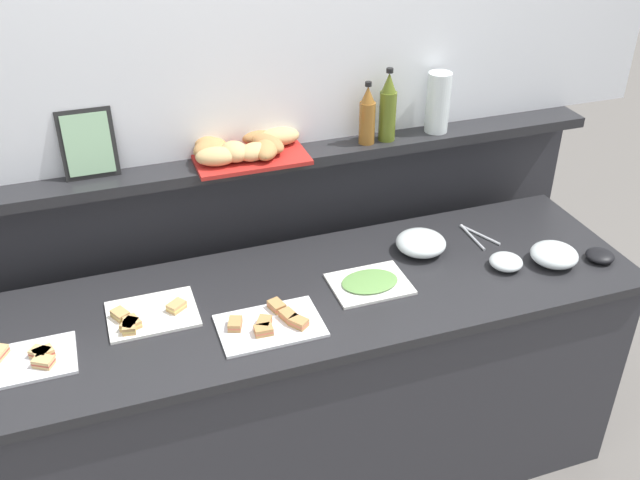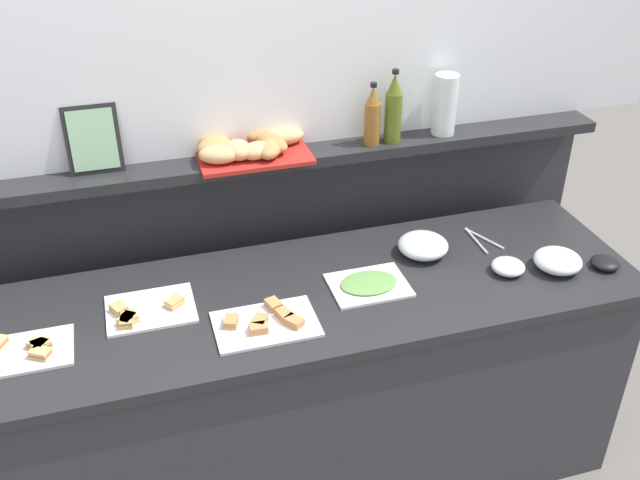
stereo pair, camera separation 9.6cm
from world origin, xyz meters
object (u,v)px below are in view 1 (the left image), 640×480
sandwich_platter_rear (270,324)px  framed_picture (88,144)px  olive_oil_bottle (388,109)px  vinegar_bottle_amber (367,116)px  sandwich_platter_front (24,360)px  serving_tongs (475,235)px  glass_bowl_large (506,262)px  bread_basket (245,148)px  cold_cuts_platter (370,283)px  glass_bowl_small (421,244)px  water_carafe (438,102)px  sandwich_platter_side (148,316)px  glass_bowl_medium (554,255)px  condiment_bowl_dark (600,256)px

sandwich_platter_rear → framed_picture: 0.86m
olive_oil_bottle → vinegar_bottle_amber: bearing=-178.2°
sandwich_platter_front → serving_tongs: sandwich_platter_front is taller
sandwich_platter_rear → glass_bowl_large: size_ratio=2.77×
serving_tongs → bread_basket: size_ratio=0.45×
sandwich_platter_rear → bread_basket: (0.08, 0.58, 0.34)m
sandwich_platter_rear → framed_picture: (-0.44, 0.61, 0.42)m
sandwich_platter_rear → bread_basket: bearing=81.9°
cold_cuts_platter → olive_oil_bottle: bearing=61.8°
glass_bowl_small → water_carafe: water_carafe is taller
sandwich_platter_side → serving_tongs: 1.24m
cold_cuts_platter → water_carafe: size_ratio=1.13×
framed_picture → sandwich_platter_front: bearing=-118.0°
glass_bowl_medium → glass_bowl_small: (-0.41, 0.22, 0.00)m
sandwich_platter_front → framed_picture: framed_picture is taller
glass_bowl_medium → cold_cuts_platter: bearing=172.8°
glass_bowl_medium → serving_tongs: 0.30m
sandwich_platter_front → bread_basket: bread_basket is taller
cold_cuts_platter → framed_picture: framed_picture is taller
cold_cuts_platter → glass_bowl_medium: glass_bowl_medium is taller
sandwich_platter_front → glass_bowl_medium: 1.78m
cold_cuts_platter → glass_bowl_large: (0.50, -0.06, 0.01)m
sandwich_platter_front → glass_bowl_large: (1.60, -0.02, 0.01)m
olive_oil_bottle → water_carafe: 0.21m
vinegar_bottle_amber → framed_picture: bearing=176.9°
framed_picture → bread_basket: bearing=-3.8°
framed_picture → glass_bowl_medium: bearing=-21.6°
glass_bowl_medium → olive_oil_bottle: 0.80m
vinegar_bottle_amber → framed_picture: 0.99m
sandwich_platter_front → glass_bowl_medium: (1.78, -0.05, 0.02)m
sandwich_platter_rear → framed_picture: framed_picture is taller
sandwich_platter_front → serving_tongs: bearing=6.9°
sandwich_platter_rear → condiment_bowl_dark: (1.22, -0.02, 0.01)m
sandwich_platter_side → framed_picture: size_ratio=1.20×
glass_bowl_small → condiment_bowl_dark: glass_bowl_small is taller
sandwich_platter_front → water_carafe: (1.57, 0.50, 0.42)m
condiment_bowl_dark → framed_picture: 1.83m
sandwich_platter_front → olive_oil_bottle: olive_oil_bottle is taller
serving_tongs → bread_basket: 0.92m
cold_cuts_platter → condiment_bowl_dark: size_ratio=2.59×
condiment_bowl_dark → olive_oil_bottle: olive_oil_bottle is taller
sandwich_platter_rear → vinegar_bottle_amber: size_ratio=1.38×
cold_cuts_platter → glass_bowl_large: bearing=-6.5°
olive_oil_bottle → framed_picture: bearing=177.3°
sandwich_platter_rear → glass_bowl_medium: bearing=1.1°
sandwich_platter_side → framed_picture: bearing=101.0°
vinegar_bottle_amber → bread_basket: bearing=177.6°
glass_bowl_medium → framed_picture: 1.66m
water_carafe → framed_picture: bearing=178.3°
sandwich_platter_rear → olive_oil_bottle: 0.94m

